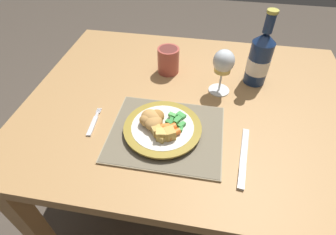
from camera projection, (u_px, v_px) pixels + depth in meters
name	position (u px, v px, depth m)	size (l,w,h in m)	color
ground_plane	(183.00, 203.00, 1.42)	(6.00, 6.00, 0.00)	#4C4238
dining_table	(190.00, 120.00, 0.97)	(1.13, 0.88, 0.74)	#AD7F4C
placemat	(166.00, 133.00, 0.79)	(0.34, 0.28, 0.01)	gray
dinner_plate	(163.00, 128.00, 0.78)	(0.23, 0.23, 0.02)	white
breaded_croquettes	(152.00, 119.00, 0.77)	(0.09, 0.09, 0.04)	tan
green_beans_pile	(177.00, 120.00, 0.79)	(0.06, 0.08, 0.02)	#338438
glazed_carrots	(168.00, 130.00, 0.75)	(0.08, 0.06, 0.02)	orange
fork	(93.00, 124.00, 0.82)	(0.02, 0.12, 0.01)	silver
table_knife	(243.00, 162.00, 0.71)	(0.04, 0.22, 0.01)	silver
wine_glass	(223.00, 64.00, 0.86)	(0.07, 0.07, 0.16)	silver
bottle	(260.00, 58.00, 0.91)	(0.08, 0.08, 0.27)	navy
roast_potatoes	(162.00, 133.00, 0.74)	(0.08, 0.05, 0.03)	gold
drinking_cup	(168.00, 60.00, 0.99)	(0.08, 0.08, 0.10)	#B24C42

